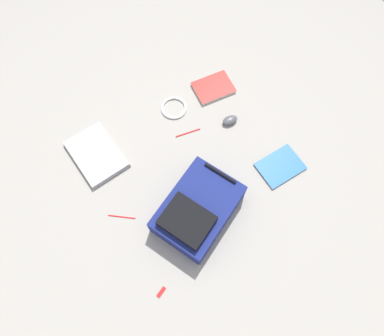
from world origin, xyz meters
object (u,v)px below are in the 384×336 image
Objects in this scene: cable_coil at (174,108)px; book_comic at (213,88)px; book_blue at (280,166)px; pen_black at (188,133)px; backpack at (197,210)px; laptop at (96,154)px; computer_mouse at (230,120)px; usb_stick at (161,292)px; pen_blue at (121,216)px.

book_comic is at bearing 81.67° from cable_coil.
cable_coil reaches higher than book_blue.
book_blue is at bearing -5.00° from book_comic.
pen_black is at bearing -12.30° from cable_coil.
cable_coil is (-0.66, -0.22, 0.00)m from book_blue.
backpack is at bearing -27.66° from cable_coil.
laptop is 1.31× the size of book_comic.
book_comic is 1.72× the size of cable_coil.
computer_mouse is at bearing 67.36° from pen_black.
computer_mouse reaches higher than pen_black.
backpack is 0.66m from cable_coil.
usb_stick is at bearing -47.49° from pen_black.
usb_stick is at bearing -49.66° from computer_mouse.
backpack is at bearing -33.49° from pen_black.
cable_coil is at bearing 167.70° from pen_black.
book_blue is (0.08, 0.52, -0.07)m from backpack.
book_blue is at bearing 14.76° from computer_mouse.
book_blue is 0.89m from pen_blue.
pen_blue is (-0.24, -0.31, -0.07)m from backpack.
backpack is 0.40m from pen_blue.
book_comic is at bearing 133.14° from backpack.
laptop is 3.79× the size of computer_mouse.
usb_stick is at bearing -8.52° from pen_blue.
backpack is at bearing -98.97° from book_blue.
backpack is 1.89× the size of book_comic.
pen_blue is (0.30, -0.89, -0.01)m from book_comic.
laptop is (-0.61, -0.22, -0.06)m from backpack.
backpack reaches higher than usb_stick.
cable_coil is (-0.28, -0.19, -0.01)m from computer_mouse.
book_comic is at bearing 127.35° from usb_stick.
book_blue is 1.81× the size of pen_blue.
computer_mouse is 1.00m from usb_stick.
laptop is 0.78m from computer_mouse.
book_blue is (0.62, -0.05, -0.00)m from book_comic.
usb_stick is at bearing -63.70° from backpack.
computer_mouse is 1.70× the size of usb_stick.
computer_mouse is 0.59× the size of cable_coil.
pen_black is 1.04× the size of pen_blue.
book_blue reaches higher than pen_black.
pen_black is (0.18, -0.04, -0.00)m from cable_coil.
computer_mouse reaches higher than laptop.
backpack reaches higher than pen_black.
cable_coil is at bearing 138.47° from usb_stick.
pen_blue is at bearing -71.23° from book_comic.
book_comic is at bearing 84.97° from laptop.
backpack reaches higher than computer_mouse.
laptop is at bearing -113.58° from pen_black.
cable_coil is at bearing 119.07° from pen_blue.
book_blue is 0.90m from usb_stick.
usb_stick is at bearing -52.65° from book_comic.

